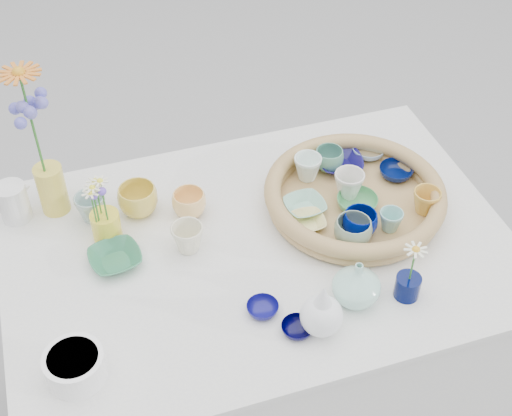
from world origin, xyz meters
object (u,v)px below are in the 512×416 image
object	(u,v)px
tall_vase_yellow	(52,189)
bud_vase_seafoam	(357,283)
display_table	(258,408)
wicker_tray	(354,197)

from	to	relation	value
tall_vase_yellow	bud_vase_seafoam	bearing A→B (deg)	-40.32
display_table	tall_vase_yellow	distance (m)	1.00
bud_vase_seafoam	tall_vase_yellow	size ratio (longest dim) A/B	0.84
display_table	wicker_tray	distance (m)	0.85
bud_vase_seafoam	tall_vase_yellow	world-z (taller)	tall_vase_yellow
tall_vase_yellow	display_table	bearing A→B (deg)	-31.69
display_table	wicker_tray	size ratio (longest dim) A/B	2.66
bud_vase_seafoam	tall_vase_yellow	bearing A→B (deg)	139.68
display_table	tall_vase_yellow	size ratio (longest dim) A/B	9.12
display_table	tall_vase_yellow	bearing A→B (deg)	148.31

